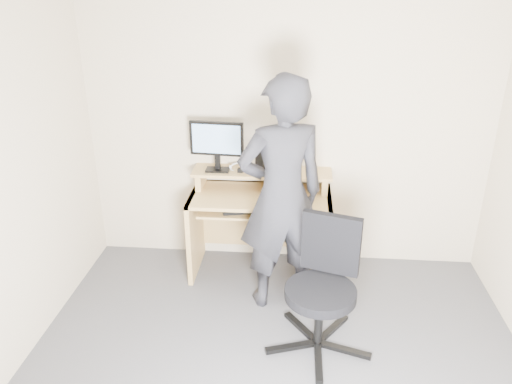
# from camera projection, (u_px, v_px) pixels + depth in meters

# --- Properties ---
(back_wall) EXTENTS (3.50, 0.02, 2.50)m
(back_wall) POSITION_uv_depth(u_px,v_px,m) (287.00, 128.00, 4.29)
(back_wall) COLOR beige
(back_wall) RESTS_ON ground
(desk) EXTENTS (1.20, 0.60, 0.91)m
(desk) POSITION_uv_depth(u_px,v_px,m) (261.00, 212.00, 4.39)
(desk) COLOR tan
(desk) RESTS_ON ground
(monitor) EXTENTS (0.46, 0.13, 0.44)m
(monitor) POSITION_uv_depth(u_px,v_px,m) (217.00, 142.00, 4.21)
(monitor) COLOR black
(monitor) RESTS_ON desk
(external_drive) EXTENTS (0.10, 0.14, 0.20)m
(external_drive) POSITION_uv_depth(u_px,v_px,m) (261.00, 160.00, 4.27)
(external_drive) COLOR black
(external_drive) RESTS_ON desk
(travel_mug) EXTENTS (0.10, 0.10, 0.19)m
(travel_mug) POSITION_uv_depth(u_px,v_px,m) (271.00, 162.00, 4.25)
(travel_mug) COLOR silver
(travel_mug) RESTS_ON desk
(smartphone) EXTENTS (0.07, 0.13, 0.01)m
(smartphone) POSITION_uv_depth(u_px,v_px,m) (283.00, 172.00, 4.27)
(smartphone) COLOR black
(smartphone) RESTS_ON desk
(charger) EXTENTS (0.05, 0.04, 0.03)m
(charger) POSITION_uv_depth(u_px,v_px,m) (240.00, 170.00, 4.27)
(charger) COLOR black
(charger) RESTS_ON desk
(headphones) EXTENTS (0.17, 0.16, 0.06)m
(headphones) POSITION_uv_depth(u_px,v_px,m) (238.00, 168.00, 4.36)
(headphones) COLOR silver
(headphones) RESTS_ON desk
(keyboard) EXTENTS (0.49, 0.29, 0.03)m
(keyboard) POSITION_uv_depth(u_px,v_px,m) (249.00, 208.00, 4.20)
(keyboard) COLOR black
(keyboard) RESTS_ON desk
(mouse) EXTENTS (0.11, 0.08, 0.04)m
(mouse) POSITION_uv_depth(u_px,v_px,m) (287.00, 198.00, 4.12)
(mouse) COLOR black
(mouse) RESTS_ON desk
(office_chair) EXTENTS (0.75, 0.72, 0.94)m
(office_chair) POSITION_uv_depth(u_px,v_px,m) (324.00, 282.00, 3.46)
(office_chair) COLOR black
(office_chair) RESTS_ON ground
(person) EXTENTS (0.79, 0.65, 1.86)m
(person) POSITION_uv_depth(u_px,v_px,m) (281.00, 196.00, 3.77)
(person) COLOR black
(person) RESTS_ON ground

